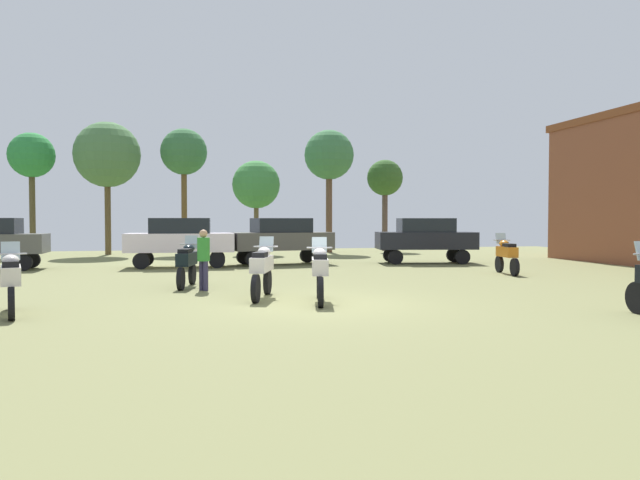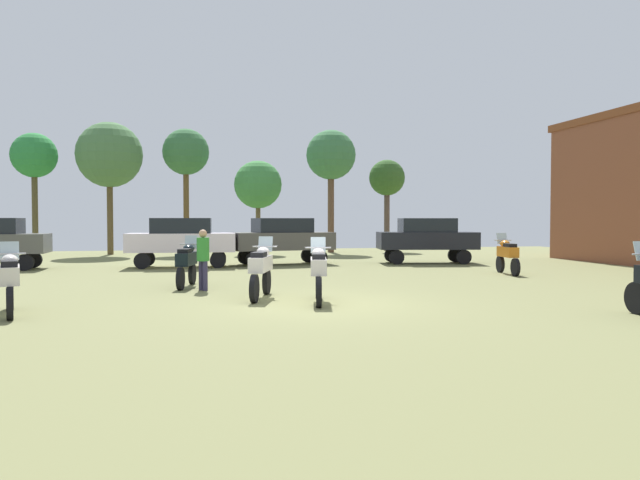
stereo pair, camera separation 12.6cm
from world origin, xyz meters
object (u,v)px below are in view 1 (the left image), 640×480
Objects in this scene: car_2 at (181,239)px; car_4 at (281,237)px; motorcycle_5 at (262,268)px; motorcycle_2 at (320,271)px; tree_8 at (329,156)px; motorcycle_9 at (11,279)px; tree_2 at (385,179)px; tree_5 at (256,185)px; tree_1 at (107,155)px; tree_4 at (32,157)px; motorcycle_7 at (187,262)px; motorcycle_6 at (507,254)px; tree_6 at (184,153)px; car_3 at (426,237)px; person_1 at (204,255)px.

car_4 is at bearing -78.09° from car_2.
car_2 reaches higher than motorcycle_5.
tree_8 is (5.20, 21.06, 4.95)m from motorcycle_2.
motorcycle_9 is (-5.28, -1.45, -0.02)m from motorcycle_5.
tree_5 is at bearing -168.47° from tree_2.
motorcycle_5 is 0.49× the size of car_4.
tree_4 is (-3.87, 0.03, -0.17)m from tree_1.
motorcycle_5 is 5.47m from motorcycle_9.
tree_1 is (-6.10, 20.31, 4.75)m from motorcycle_5.
motorcycle_7 is 0.38× the size of tree_2.
tree_5 is (3.84, 16.53, 3.19)m from motorcycle_7.
tree_4 is (-11.20, 21.36, 4.58)m from motorcycle_2.
motorcycle_9 is (-6.50, -0.43, -0.02)m from motorcycle_2.
motorcycle_6 is 0.95× the size of motorcycle_7.
motorcycle_7 is at bearing -89.47° from tree_6.
car_2 is 13.66m from tree_8.
tree_5 is at bearing -4.21° from tree_4.
motorcycle_6 is (8.03, 5.68, -0.03)m from motorcycle_2.
tree_2 is (1.74, 10.80, 3.29)m from car_3.
tree_8 is (7.79, 18.06, 4.73)m from person_1.
tree_8 is at bearing -164.05° from tree_2.
motorcycle_5 is 0.42× the size of tree_5.
tree_8 is (16.40, -0.30, 0.37)m from tree_4.
motorcycle_5 is 0.31× the size of tree_6.
motorcycle_7 is at bearing -123.57° from tree_2.
motorcycle_6 is at bearing -45.53° from tree_1.
motorcycle_2 is at bearing -175.09° from person_1.
car_3 is 18.23m from tree_1.
motorcycle_7 is at bearing -174.75° from car_2.
motorcycle_6 is at bearing -140.93° from car_4.
car_3 is 0.86× the size of tree_5.
car_2 is (-2.06, 10.34, 0.43)m from motorcycle_5.
car_2 is at bearing 89.39° from car_4.
tree_8 reaches higher than tree_5.
motorcycle_5 is 10.37m from motorcycle_6.
tree_8 reaches higher than motorcycle_7.
tree_6 is (8.00, 0.51, 0.43)m from tree_4.
motorcycle_5 is 0.30× the size of tree_1.
motorcycle_7 is 19.77m from tree_4.
tree_8 is (6.43, 20.04, 4.95)m from motorcycle_5.
tree_5 reaches higher than motorcycle_2.
car_3 is 11.53m from tree_5.
person_1 is at bearing -156.85° from motorcycle_6.
tree_6 is at bearing 2.73° from car_2.
tree_4 is at bearing -10.80° from person_1.
tree_6 is at bearing 7.46° from tree_1.
person_1 is (-10.62, -2.69, 0.26)m from motorcycle_6.
car_2 is at bearing -51.67° from tree_4.
motorcycle_5 reaches higher than motorcycle_7.
tree_5 reaches higher than car_4.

